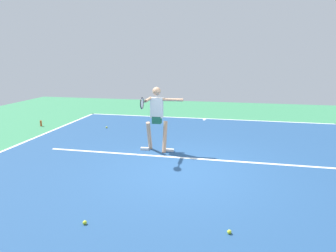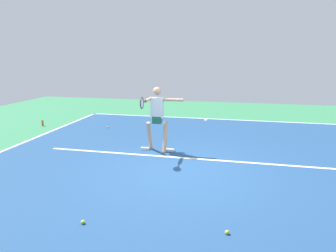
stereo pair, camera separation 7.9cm
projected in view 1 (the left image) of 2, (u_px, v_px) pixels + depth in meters
The scene contains 10 objects.
ground_plane at pixel (181, 171), 6.99m from camera, with size 22.14×22.14×0.00m, color #388456.
court_surface at pixel (181, 171), 6.99m from camera, with size 10.48×12.36×0.00m, color navy.
court_line_baseline_near at pixel (205, 119), 12.83m from camera, with size 10.48×0.10×0.01m, color white.
court_line_service at pixel (187, 158), 7.87m from camera, with size 7.86×0.10×0.01m, color white.
court_line_centre_mark at pixel (204, 119), 12.63m from camera, with size 0.10×0.30×0.01m, color white.
tennis_player at pixel (157, 115), 8.22m from camera, with size 1.21×1.26×1.82m.
tennis_ball_near_service_line at pixel (229, 232), 4.51m from camera, with size 0.07×0.07×0.07m, color #CCE033.
tennis_ball_far_corner at pixel (107, 127), 11.12m from camera, with size 0.07×0.07×0.07m, color yellow.
tennis_ball_near_player at pixel (85, 223), 4.76m from camera, with size 0.07×0.07×0.07m, color #CCE033.
water_bottle at pixel (41, 123), 11.43m from camera, with size 0.07×0.07×0.22m, color #D84C1E.
Camera 1 is at (-1.05, 6.48, 2.62)m, focal length 31.98 mm.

